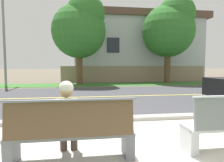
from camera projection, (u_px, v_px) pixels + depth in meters
ground_plane at (106, 92)px, 10.99m from camera, size 140.00×140.00×0.00m
sidewalk_pavement at (156, 151)px, 3.49m from camera, size 44.00×3.60×0.01m
curb_edge at (130, 118)px, 5.41m from camera, size 44.00×0.30×0.11m
street_asphalt at (109, 97)px, 9.51m from camera, size 52.00×8.00×0.01m
road_centre_line at (109, 96)px, 9.51m from camera, size 48.00×0.14×0.01m
far_verge_grass at (99, 84)px, 15.37m from camera, size 48.00×2.80×0.02m
bench_left at (72, 133)px, 3.05m from camera, size 1.91×0.48×1.01m
seated_person_olive at (67, 117)px, 3.19m from camera, size 0.52×0.68×1.25m
streetlamp at (4, 24)px, 13.87m from camera, size 0.24×2.10×7.60m
shade_tree_far_left at (81, 27)px, 14.77m from camera, size 4.00×4.00×6.60m
shade_tree_left at (170, 27)px, 16.59m from camera, size 4.31×4.31×7.10m
garden_wall at (135, 74)px, 18.01m from camera, size 13.00×0.36×1.40m
house_across_street at (134, 48)px, 21.07m from camera, size 13.05×6.91×6.43m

